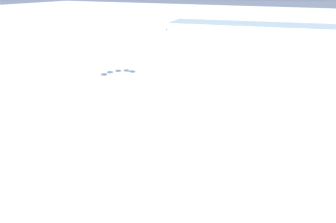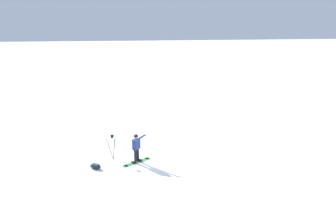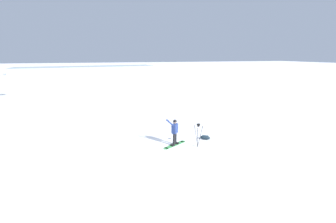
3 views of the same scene
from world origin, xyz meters
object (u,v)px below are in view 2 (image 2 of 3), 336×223
Objects in this scene: snowboarder at (136,146)px; gear_bag_large at (95,166)px; snowboard at (137,162)px; camera_tripod at (112,142)px.

snowboarder is 2.32× the size of gear_bag_large.
snowboarder reaches higher than snowboard.
camera_tripod reaches higher than snowboard.
camera_tripod is at bearing 63.22° from snowboard.
snowboarder is 1.14× the size of camera_tripod.
snowboard is 2.27× the size of gear_bag_large.
gear_bag_large is (-0.31, 2.16, -0.84)m from snowboarder.
camera_tripod is (0.62, 1.23, 0.99)m from snowboard.
snowboarder reaches higher than camera_tripod.
snowboard is 2.18m from gear_bag_large.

